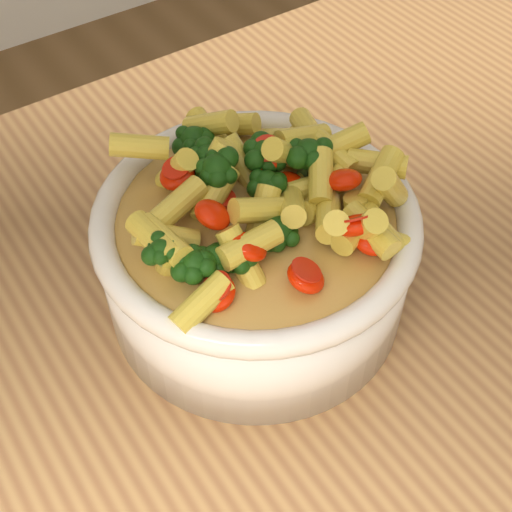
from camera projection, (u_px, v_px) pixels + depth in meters
table at (262, 463)px, 0.56m from camera, size 1.20×0.80×0.90m
serving_bowl at (256, 255)px, 0.51m from camera, size 0.22×0.22×0.10m
pasta_salad at (256, 194)px, 0.46m from camera, size 0.18×0.18×0.04m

